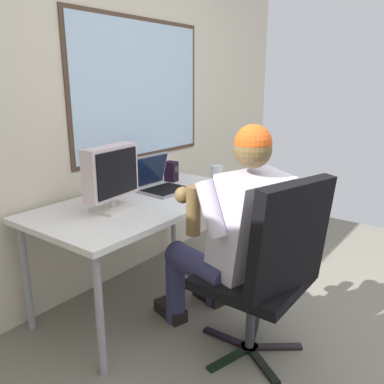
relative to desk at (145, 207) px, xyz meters
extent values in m
cube|color=beige|center=(0.07, 0.45, 0.72)|extent=(4.74, 0.06, 2.77)
cube|color=#4C3828|center=(0.42, 0.41, 0.73)|extent=(1.32, 0.01, 1.01)
cube|color=silver|center=(0.42, 0.41, 0.73)|extent=(1.26, 0.02, 0.95)
cylinder|color=#94969D|center=(-0.68, -0.33, -0.32)|extent=(0.04, 0.04, 0.68)
cylinder|color=#94969D|center=(0.68, -0.33, -0.32)|extent=(0.04, 0.04, 0.68)
cylinder|color=#94969D|center=(-0.68, 0.33, -0.32)|extent=(0.04, 0.04, 0.68)
cylinder|color=#94969D|center=(0.68, 0.33, -0.32)|extent=(0.04, 0.04, 0.68)
cube|color=white|center=(0.00, 0.00, 0.04)|extent=(1.48, 0.77, 0.04)
cube|color=black|center=(-0.20, -0.79, -0.65)|extent=(0.30, 0.12, 0.02)
cube|color=black|center=(-0.14, -0.96, -0.65)|extent=(0.20, 0.27, 0.02)
cube|color=black|center=(0.03, -0.95, -0.65)|extent=(0.22, 0.26, 0.02)
cube|color=black|center=(0.08, -0.78, -0.65)|extent=(0.29, 0.14, 0.02)
cube|color=black|center=(-0.07, -0.68, -0.65)|extent=(0.06, 0.30, 0.02)
cylinder|color=black|center=(-0.06, -0.83, -0.65)|extent=(0.10, 0.10, 0.02)
cylinder|color=#3F3F44|center=(-0.06, -0.83, -0.44)|extent=(0.05, 0.05, 0.39)
cube|color=black|center=(-0.06, -0.83, -0.23)|extent=(0.51, 0.51, 0.06)
cube|color=black|center=(-0.12, -1.05, 0.08)|extent=(0.50, 0.25, 0.56)
cylinder|color=#2F2F54|center=(0.15, -0.63, -0.20)|extent=(0.26, 0.47, 0.15)
cylinder|color=#2F2F54|center=(0.21, -0.41, -0.43)|extent=(0.12, 0.12, 0.46)
cube|color=black|center=(0.23, -0.36, -0.62)|extent=(0.16, 0.26, 0.08)
cylinder|color=#2F2F54|center=(-0.15, -0.54, -0.20)|extent=(0.26, 0.47, 0.15)
cylinder|color=#2F2F54|center=(-0.09, -0.33, -0.43)|extent=(0.12, 0.12, 0.46)
cube|color=black|center=(-0.08, -0.27, -0.62)|extent=(0.16, 0.26, 0.08)
cube|color=silver|center=(-0.06, -0.80, 0.07)|extent=(0.45, 0.39, 0.57)
sphere|color=brown|center=(-0.06, -0.80, 0.47)|extent=(0.19, 0.19, 0.19)
sphere|color=#D9521A|center=(-0.06, -0.80, 0.50)|extent=(0.19, 0.19, 0.19)
cylinder|color=silver|center=(0.16, -0.81, 0.19)|extent=(0.14, 0.20, 0.29)
cylinder|color=brown|center=(0.19, -0.73, 0.06)|extent=(0.11, 0.16, 0.27)
sphere|color=brown|center=(0.20, -0.69, 0.03)|extent=(0.09, 0.09, 0.09)
cylinder|color=silver|center=(-0.26, -0.69, 0.19)|extent=(0.14, 0.22, 0.29)
cylinder|color=brown|center=(-0.22, -0.56, 0.15)|extent=(0.09, 0.10, 0.26)
sphere|color=brown|center=(-0.20, -0.47, 0.21)|extent=(0.09, 0.09, 0.09)
cube|color=beige|center=(-0.27, 0.01, 0.06)|extent=(0.24, 0.20, 0.02)
cylinder|color=beige|center=(-0.27, 0.01, 0.10)|extent=(0.04, 0.04, 0.06)
cube|color=silver|center=(-0.27, 0.01, 0.28)|extent=(0.38, 0.13, 0.30)
cube|color=black|center=(-0.26, -0.05, 0.28)|extent=(0.33, 0.04, 0.26)
cube|color=gray|center=(0.23, 0.01, 0.06)|extent=(0.32, 0.26, 0.02)
cube|color=black|center=(0.23, 0.01, 0.07)|extent=(0.29, 0.23, 0.00)
cube|color=gray|center=(0.23, 0.17, 0.18)|extent=(0.32, 0.09, 0.23)
cube|color=#0F1933|center=(0.23, 0.16, 0.18)|extent=(0.29, 0.08, 0.21)
cylinder|color=silver|center=(0.55, -0.19, 0.06)|extent=(0.07, 0.07, 0.00)
cylinder|color=silver|center=(0.55, -0.19, 0.09)|extent=(0.01, 0.01, 0.07)
cylinder|color=silver|center=(0.55, -0.19, 0.17)|extent=(0.09, 0.09, 0.08)
cylinder|color=#58131F|center=(0.55, -0.19, 0.14)|extent=(0.08, 0.08, 0.03)
cube|color=black|center=(0.48, 0.17, 0.13)|extent=(0.08, 0.09, 0.15)
cylinder|color=#333338|center=(0.48, 0.12, 0.15)|extent=(0.05, 0.01, 0.05)
camera|label=1|loc=(-1.77, -1.72, 0.80)|focal=37.04mm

